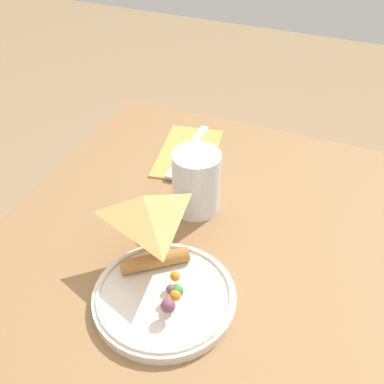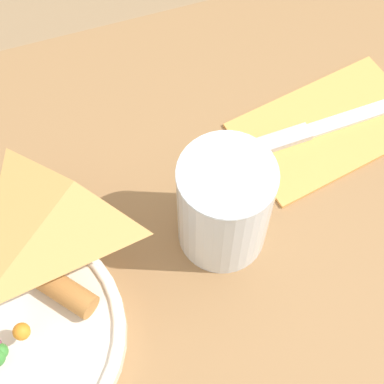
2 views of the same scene
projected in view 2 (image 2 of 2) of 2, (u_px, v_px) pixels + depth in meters
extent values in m
cube|color=olive|center=(106.00, 350.00, 0.55)|extent=(0.94, 0.78, 0.03)
cube|color=#382D23|center=(305.00, 148.00, 1.08)|extent=(0.06, 0.06, 0.67)
cylinder|color=silver|center=(8.00, 338.00, 0.53)|extent=(0.22, 0.22, 0.02)
torus|color=silver|center=(5.00, 335.00, 0.53)|extent=(0.21, 0.21, 0.01)
cylinder|color=#B77A3D|center=(44.00, 278.00, 0.54)|extent=(0.09, 0.10, 0.02)
sphere|color=orange|center=(22.00, 332.00, 0.50)|extent=(0.02, 0.02, 0.02)
sphere|color=#388433|center=(0.00, 351.00, 0.50)|extent=(0.01, 0.01, 0.01)
cylinder|color=white|center=(224.00, 206.00, 0.54)|extent=(0.09, 0.09, 0.12)
cylinder|color=#B27F42|center=(223.00, 215.00, 0.56)|extent=(0.08, 0.08, 0.08)
torus|color=white|center=(227.00, 174.00, 0.49)|extent=(0.09, 0.09, 0.00)
cube|color=#E59E4C|center=(329.00, 127.00, 0.66)|extent=(0.22, 0.15, 0.00)
cube|color=#B2B2B7|center=(275.00, 142.00, 0.64)|extent=(0.08, 0.02, 0.01)
cube|color=silver|center=(362.00, 114.00, 0.66)|extent=(0.13, 0.02, 0.00)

